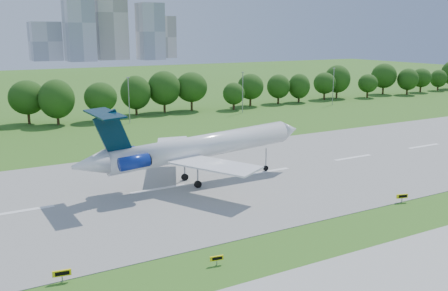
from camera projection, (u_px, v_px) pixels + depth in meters
ground at (244, 250)px, 55.28m from camera, size 600.00×600.00×0.00m
runway at (158, 189)px, 76.52m from camera, size 400.00×45.00×0.08m
tree_line at (62, 99)px, 132.08m from camera, size 288.40×8.40×10.40m
light_poles at (60, 104)px, 122.36m from camera, size 175.90×0.25×12.19m
skyline at (105, 24)px, 428.32m from camera, size 127.00×52.00×80.00m
airliner at (191, 147)px, 77.87m from camera, size 39.55×28.84×12.99m
taxi_sign_left at (62, 273)px, 47.97m from camera, size 1.78×0.49×1.25m
taxi_sign_centre at (217, 258)px, 51.52m from camera, size 1.46×0.38×1.02m
taxi_sign_right at (402, 196)px, 70.52m from camera, size 1.73×0.66×1.23m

